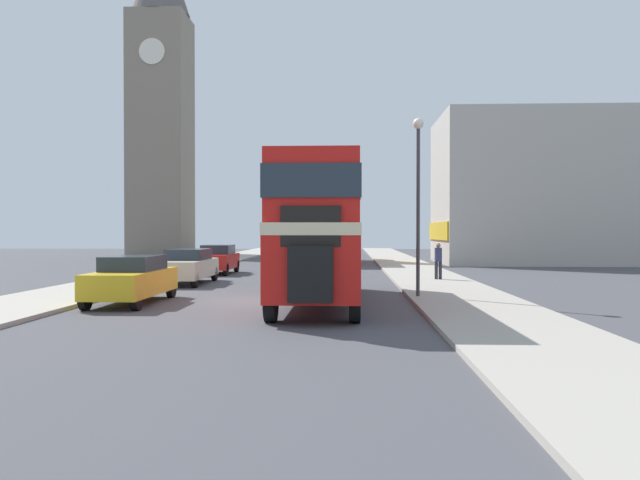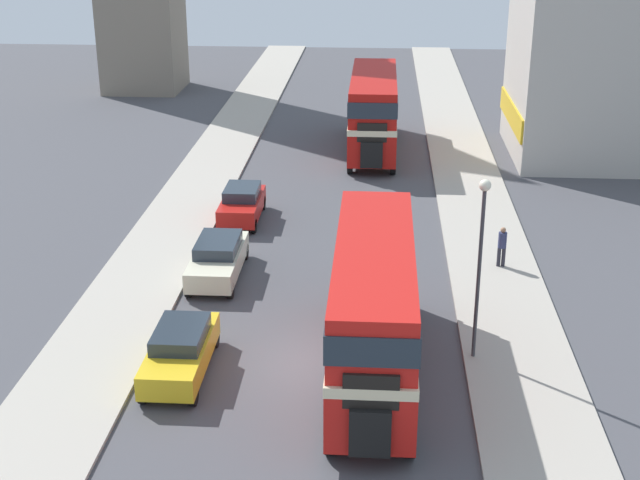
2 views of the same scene
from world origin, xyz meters
name	(u,v)px [view 2 (image 2 of 2)]	position (x,y,z in m)	size (l,w,h in m)	color
ground_plane	(305,363)	(0.00, 0.00, 0.00)	(120.00, 120.00, 0.00)	#47474C
sidewalk_right	(522,369)	(6.75, 0.00, 0.06)	(3.50, 120.00, 0.12)	#A8A093
sidewalk_left	(95,355)	(-6.75, 0.00, 0.06)	(3.50, 120.00, 0.12)	#A8A093
double_decker_bus	(374,299)	(2.11, -0.49, 2.54)	(2.38, 10.32, 4.26)	red
bus_distant	(373,106)	(1.79, 24.61, 2.59)	(2.55, 10.68, 4.36)	#B2140F
car_parked_near	(180,350)	(-3.76, -0.80, 0.77)	(1.68, 4.40, 1.48)	gold
car_parked_mid	(218,258)	(-3.89, 6.51, 0.77)	(1.74, 4.59, 1.49)	beige
car_parked_far	(242,203)	(-3.91, 12.82, 0.79)	(1.67, 3.96, 1.54)	red
pedestrian_walking	(502,244)	(7.04, 8.01, 1.04)	(0.33, 0.33, 1.62)	#282833
street_lamp	(481,244)	(5.30, 0.65, 3.96)	(0.36, 0.36, 5.86)	#38383D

